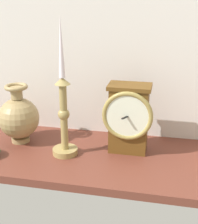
# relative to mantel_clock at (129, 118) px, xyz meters

# --- Properties ---
(ground_plane) EXTENTS (1.00, 0.36, 0.02)m
(ground_plane) POSITION_rel_mantel_clock_xyz_m (-0.07, -0.04, -0.12)
(ground_plane) COLOR brown
(back_wall) EXTENTS (1.20, 0.02, 0.65)m
(back_wall) POSITION_rel_mantel_clock_xyz_m (-0.07, 0.14, 0.21)
(back_wall) COLOR silver
(back_wall) RESTS_ON ground_plane
(mantel_clock) EXTENTS (0.15, 0.11, 0.21)m
(mantel_clock) POSITION_rel_mantel_clock_xyz_m (0.00, 0.00, 0.00)
(mantel_clock) COLOR brown
(mantel_clock) RESTS_ON ground_plane
(candlestick_tall_left) EXTENTS (0.08, 0.08, 0.42)m
(candlestick_tall_left) POSITION_rel_mantel_clock_xyz_m (-0.19, -0.06, 0.03)
(candlestick_tall_left) COLOR #9F884D
(candlestick_tall_left) RESTS_ON ground_plane
(brass_vase_bulbous) EXTENTS (0.13, 0.13, 0.20)m
(brass_vase_bulbous) POSITION_rel_mantel_clock_xyz_m (-0.36, -0.01, -0.03)
(brass_vase_bulbous) COLOR #A08656
(brass_vase_bulbous) RESTS_ON ground_plane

